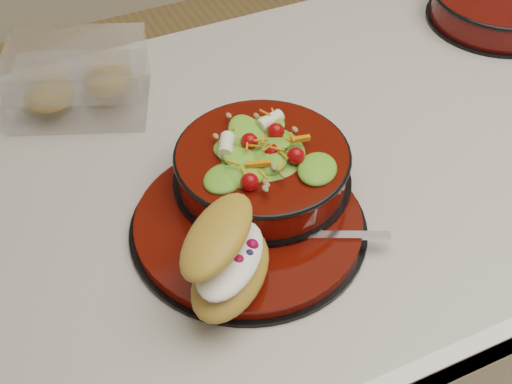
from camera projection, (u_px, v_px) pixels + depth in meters
name	position (u px, v px, depth m)	size (l,w,h in m)	color
island_counter	(331.00, 320.00, 1.33)	(1.24, 0.74, 0.90)	silver
dinner_plate	(249.00, 224.00, 0.88)	(0.30, 0.30, 0.02)	black
salad_bowl	(262.00, 161.00, 0.90)	(0.23, 0.23, 0.10)	black
croissant	(228.00, 257.00, 0.78)	(0.15, 0.17, 0.08)	#C18C3B
fork	(319.00, 235.00, 0.86)	(0.15, 0.08, 0.00)	silver
pastry_box	(78.00, 80.00, 1.05)	(0.24, 0.21, 0.09)	white
extra_bowl	(500.00, 5.00, 1.23)	(0.25, 0.25, 0.05)	black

